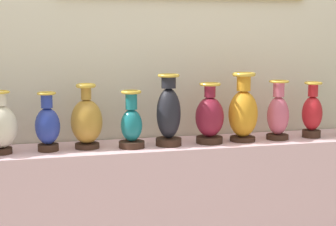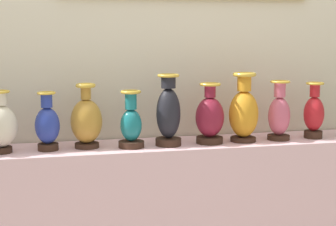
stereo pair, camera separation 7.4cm
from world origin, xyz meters
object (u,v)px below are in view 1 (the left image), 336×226
Objects in this scene: vase_ochre at (87,121)px; vase_amber at (243,112)px; vase_onyx at (169,114)px; vase_rose at (278,114)px; vase_burgundy at (210,118)px; vase_crimson at (312,113)px; vase_ivory at (0,126)px; vase_cobalt at (48,126)px; vase_teal at (131,124)px.

vase_amber reaches higher than vase_ochre.
vase_onyx is 0.69m from vase_rose.
vase_burgundy is 1.03× the size of vase_crimson.
vase_ochre is at bearing 178.16° from vase_amber.
vase_ivory is 1.61m from vase_rose.
vase_ivory is at bearing -176.74° from vase_ochre.
vase_cobalt is at bearing 179.35° from vase_amber.
vase_rose is (1.15, -0.03, -0.00)m from vase_ochre.
vase_ivory is 0.25m from vase_cobalt.
vase_teal is at bearing -11.20° from vase_ochre.
vase_ivory is 0.82× the size of vase_amber.
vase_burgundy reaches higher than vase_cobalt.
vase_crimson is (1.14, 0.02, 0.02)m from vase_teal.
vase_crimson is (1.39, -0.03, -0.00)m from vase_ochre.
vase_teal is 0.79× the size of vase_onyx.
vase_cobalt is 0.68m from vase_onyx.
vase_burgundy is at bearing -178.59° from vase_amber.
vase_crimson is at bearing -0.38° from vase_cobalt.
vase_amber is at bearing -1.84° from vase_ochre.
vase_ivory is 1.38m from vase_amber.
vase_rose is (1.61, -0.00, 0.00)m from vase_ivory.
vase_teal is at bearing -1.81° from vase_ivory.
vase_onyx is 1.14× the size of vase_rose.
vase_burgundy is (0.47, 0.01, 0.02)m from vase_teal.
vase_crimson is (1.60, -0.01, 0.01)m from vase_cobalt.
vase_rose is (0.91, 0.02, 0.02)m from vase_teal.
vase_teal is at bearing -178.30° from vase_onyx.
vase_onyx is 1.00× the size of vase_amber.
vase_crimson reaches higher than vase_teal.
vase_ochre is 0.88× the size of vase_onyx.
vase_cobalt is (0.25, 0.01, -0.01)m from vase_ivory.
vase_burgundy is at bearing -0.43° from vase_ivory.
vase_amber is at bearing -0.15° from vase_ivory.
vase_cobalt is at bearing 178.88° from vase_burgundy.
vase_onyx is 0.92m from vase_crimson.
vase_amber is at bearing 179.66° from vase_rose.
vase_ivory is 0.92m from vase_onyx.
vase_teal is 0.91m from vase_rose.
vase_cobalt is 0.89× the size of vase_ochre.
vase_ochre is at bearing 4.52° from vase_cobalt.
vase_amber reaches higher than vase_teal.
vase_burgundy is 0.21m from vase_amber.
vase_onyx is at bearing -178.48° from vase_amber.
vase_rose is (0.23, -0.00, -0.03)m from vase_amber.
vase_ochre is 0.71m from vase_burgundy.
vase_teal is 0.22m from vase_onyx.
vase_ivory is 0.46m from vase_ochre.
vase_rose is (0.44, 0.00, 0.00)m from vase_burgundy.
vase_amber is at bearing -179.72° from vase_crimson.
vase_crimson is at bearing -0.04° from vase_ivory.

